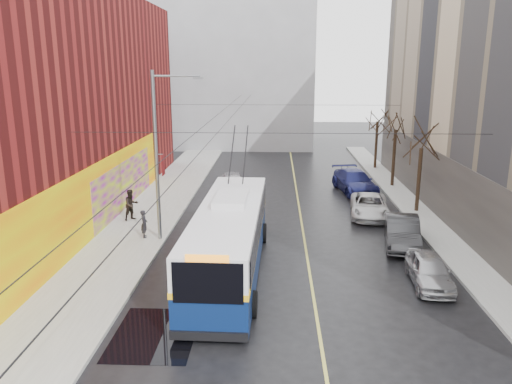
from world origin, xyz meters
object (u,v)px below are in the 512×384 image
at_px(tree_near, 422,136).
at_px(pedestrian_b, 131,205).
at_px(tree_far, 378,113).
at_px(parked_car_b, 402,232).
at_px(following_car, 233,183).
at_px(parked_car_c, 369,206).
at_px(parked_car_a, 429,270).
at_px(parked_car_d, 355,182).
at_px(streetlight_pole, 159,152).
at_px(pedestrian_a, 144,224).
at_px(tree_mid, 396,120).
at_px(trolleybus, 229,238).

distance_m(tree_near, pedestrian_b, 18.38).
distance_m(tree_far, parked_car_b, 20.85).
bearing_deg(following_car, parked_car_c, -39.69).
distance_m(tree_far, parked_car_a, 25.57).
height_order(parked_car_b, parked_car_d, parked_car_d).
xyz_separation_m(tree_near, parked_car_c, (-3.20, -0.93, -4.30)).
height_order(streetlight_pole, pedestrian_a, streetlight_pole).
xyz_separation_m(pedestrian_a, pedestrian_b, (-1.58, 3.12, 0.18)).
height_order(pedestrian_a, pedestrian_b, pedestrian_b).
xyz_separation_m(tree_far, pedestrian_b, (-17.75, -16.73, -4.05)).
relative_size(tree_mid, parked_car_b, 1.41).
relative_size(streetlight_pole, pedestrian_b, 4.79).
xyz_separation_m(tree_far, parked_car_b, (-2.46, -20.24, -4.36)).
distance_m(parked_car_a, parked_car_b, 4.82).
distance_m(tree_far, following_car, 16.00).
bearing_deg(parked_car_d, trolleybus, -127.36).
bearing_deg(tree_far, parked_car_d, -110.00).
relative_size(parked_car_d, pedestrian_a, 3.72).
xyz_separation_m(trolleybus, pedestrian_a, (-5.02, 4.19, -0.76)).
height_order(tree_mid, parked_car_d, tree_mid).
bearing_deg(pedestrian_a, parked_car_b, -105.07).
xyz_separation_m(tree_mid, trolleybus, (-11.16, -17.04, -3.58)).
bearing_deg(streetlight_pole, parked_car_a, -21.74).
height_order(parked_car_a, following_car, following_car).
bearing_deg(tree_near, following_car, 158.93).
bearing_deg(tree_far, tree_near, -90.00).
height_order(tree_near, following_car, tree_near).
bearing_deg(pedestrian_b, streetlight_pole, -97.59).
xyz_separation_m(tree_far, trolleybus, (-11.16, -24.04, -3.47)).
relative_size(tree_far, pedestrian_a, 4.32).
relative_size(tree_far, following_car, 1.49).
xyz_separation_m(tree_mid, parked_car_d, (-3.20, -1.79, -4.43)).
bearing_deg(parked_car_b, pedestrian_a, -171.73).
distance_m(tree_near, parked_car_a, 12.12).
xyz_separation_m(streetlight_pole, tree_near, (15.14, 6.00, 0.13)).
bearing_deg(pedestrian_b, parked_car_a, -74.80).
bearing_deg(parked_car_d, tree_far, 60.21).
height_order(parked_car_d, pedestrian_b, pedestrian_b).
relative_size(trolleybus, pedestrian_a, 8.39).
height_order(streetlight_pole, trolleybus, streetlight_pole).
distance_m(streetlight_pole, tree_mid, 19.96).
relative_size(tree_near, parked_car_a, 1.64).
bearing_deg(trolleybus, pedestrian_a, 141.38).
height_order(tree_far, parked_car_c, tree_far).
distance_m(streetlight_pole, tree_near, 16.28).
relative_size(tree_near, parked_car_b, 1.35).
bearing_deg(trolleybus, tree_far, 66.37).
relative_size(tree_far, parked_car_d, 1.16).
height_order(tree_far, pedestrian_a, tree_far).
bearing_deg(following_car, trolleybus, -93.38).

